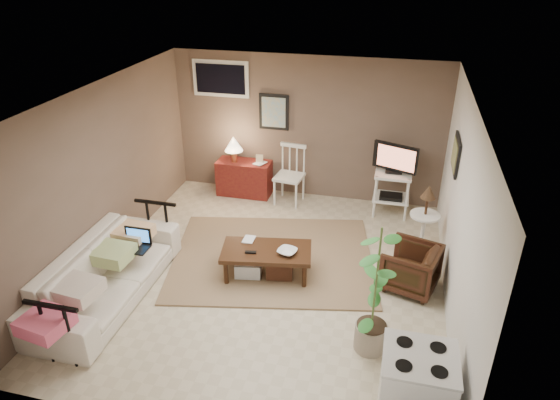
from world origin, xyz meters
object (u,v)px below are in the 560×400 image
(red_console, at_px, (243,175))
(armchair, at_px, (411,266))
(sofa, at_px, (105,265))
(potted_plant, at_px, (376,287))
(coffee_table, at_px, (266,261))
(tv_stand, at_px, (393,178))
(side_table, at_px, (425,213))
(spindle_chair, at_px, (289,177))
(stove, at_px, (415,391))

(red_console, relative_size, armchair, 1.63)
(sofa, height_order, potted_plant, potted_plant)
(coffee_table, distance_m, potted_plant, 1.85)
(potted_plant, bearing_deg, red_console, 126.90)
(coffee_table, distance_m, armchair, 1.84)
(coffee_table, relative_size, sofa, 0.53)
(red_console, bearing_deg, potted_plant, -53.10)
(tv_stand, distance_m, armchair, 1.99)
(sofa, relative_size, red_console, 2.18)
(tv_stand, bearing_deg, coffee_table, -124.93)
(potted_plant, bearing_deg, armchair, 72.04)
(coffee_table, xyz_separation_m, sofa, (-1.78, -0.86, 0.21))
(armchair, bearing_deg, tv_stand, -153.94)
(sofa, xyz_separation_m, side_table, (3.75, 1.88, 0.22))
(sofa, height_order, side_table, side_table)
(spindle_chair, relative_size, potted_plant, 0.64)
(tv_stand, height_order, armchair, tv_stand)
(spindle_chair, relative_size, side_table, 0.91)
(sofa, distance_m, potted_plant, 3.24)
(sofa, bearing_deg, red_console, -13.62)
(coffee_table, height_order, armchair, armchair)
(red_console, relative_size, stove, 1.28)
(sofa, distance_m, stove, 3.80)
(spindle_chair, relative_size, stove, 1.19)
(sofa, xyz_separation_m, tv_stand, (3.28, 3.01, 0.18))
(red_console, distance_m, stove, 5.08)
(armchair, bearing_deg, sofa, -57.18)
(armchair, height_order, stove, stove)
(red_console, relative_size, tv_stand, 0.89)
(sofa, relative_size, tv_stand, 1.93)
(sofa, xyz_separation_m, stove, (3.66, -1.03, -0.04))
(side_table, relative_size, armchair, 1.66)
(red_console, height_order, side_table, side_table)
(tv_stand, xyz_separation_m, side_table, (0.48, -1.13, 0.04))
(coffee_table, relative_size, armchair, 1.90)
(spindle_chair, xyz_separation_m, armchair, (2.01, -1.97, -0.14))
(potted_plant, height_order, stove, potted_plant)
(tv_stand, bearing_deg, potted_plant, -91.09)
(spindle_chair, bearing_deg, potted_plant, -63.02)
(coffee_table, relative_size, tv_stand, 1.03)
(side_table, relative_size, potted_plant, 0.70)
(tv_stand, height_order, stove, tv_stand)
(spindle_chair, bearing_deg, red_console, 173.55)
(coffee_table, bearing_deg, red_console, 114.21)
(side_table, xyz_separation_m, potted_plant, (-0.54, -2.02, 0.15))
(coffee_table, distance_m, stove, 2.68)
(coffee_table, bearing_deg, potted_plant, -34.95)
(armchair, xyz_separation_m, stove, (0.05, -2.10, 0.09))
(red_console, bearing_deg, armchair, -35.89)
(spindle_chair, relative_size, tv_stand, 0.82)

